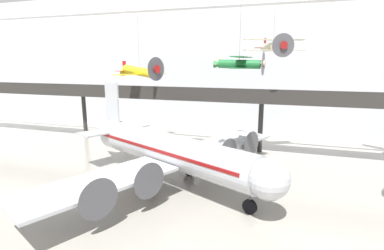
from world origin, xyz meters
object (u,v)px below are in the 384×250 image
at_px(airliner_silver_main, 168,150).
at_px(suspended_plane_cream_biplane, 273,46).
at_px(suspended_plane_yellow_lowwing, 139,72).
at_px(suspended_plane_green_biplane, 240,64).

relative_size(airliner_silver_main, suspended_plane_cream_biplane, 4.02).
xyz_separation_m(airliner_silver_main, suspended_plane_yellow_lowwing, (-9.91, 12.78, 7.91)).
relative_size(suspended_plane_yellow_lowwing, suspended_plane_cream_biplane, 1.23).
bearing_deg(suspended_plane_green_biplane, airliner_silver_main, -153.89).
height_order(airliner_silver_main, suspended_plane_yellow_lowwing, suspended_plane_yellow_lowwing).
relative_size(suspended_plane_cream_biplane, suspended_plane_green_biplane, 0.95).
relative_size(suspended_plane_yellow_lowwing, suspended_plane_green_biplane, 1.17).
height_order(suspended_plane_yellow_lowwing, suspended_plane_green_biplane, suspended_plane_green_biplane).
bearing_deg(suspended_plane_yellow_lowwing, airliner_silver_main, -32.65).
distance_m(suspended_plane_cream_biplane, suspended_plane_green_biplane, 10.24).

